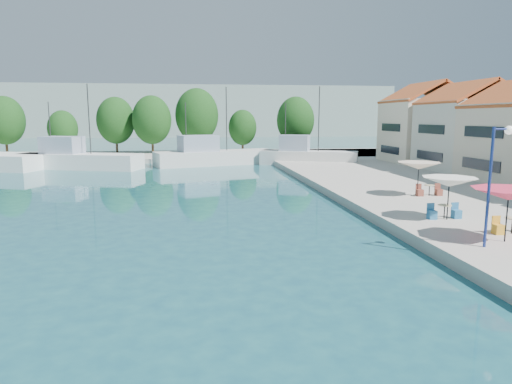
{
  "coord_description": "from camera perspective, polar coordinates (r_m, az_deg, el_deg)",
  "views": [
    {
      "loc": [
        -4.0,
        -2.05,
        5.94
      ],
      "look_at": [
        -0.21,
        26.0,
        1.33
      ],
      "focal_mm": 32.0,
      "sensor_mm": 36.0,
      "label": 1
    }
  ],
  "objects": [
    {
      "name": "umbrella_cream",
      "position": [
        33.35,
        19.68,
        3.11
      ],
      "size": [
        2.96,
        2.96,
        2.34
      ],
      "color": "black",
      "rests_on": "quay_right"
    },
    {
      "name": "tree_07",
      "position": [
        73.24,
        -1.69,
        8.06
      ],
      "size": [
        4.48,
        4.48,
        6.63
      ],
      "color": "#3F2B19",
      "rests_on": "quay_far"
    },
    {
      "name": "hill_east",
      "position": [
        187.3,
        5.96,
        9.22
      ],
      "size": [
        140.0,
        40.0,
        12.0
      ],
      "primitive_type": "cube",
      "color": "gray",
      "rests_on": "ground"
    },
    {
      "name": "umbrella_white",
      "position": [
        25.98,
        23.01,
        1.17
      ],
      "size": [
        2.87,
        2.87,
        2.28
      ],
      "color": "black",
      "rests_on": "quay_right"
    },
    {
      "name": "street_lamp",
      "position": [
        21.13,
        27.92,
        3.13
      ],
      "size": [
        1.03,
        0.39,
        5.03
      ],
      "rotation": [
        0.0,
        0.0,
        0.18
      ],
      "color": "navy",
      "rests_on": "quay_right"
    },
    {
      "name": "cafe_table_01",
      "position": [
        24.43,
        29.35,
        -3.91
      ],
      "size": [
        1.82,
        0.7,
        0.76
      ],
      "color": "black",
      "rests_on": "quay_right"
    },
    {
      "name": "cafe_table_02",
      "position": [
        26.43,
        22.47,
        -2.5
      ],
      "size": [
        1.82,
        0.7,
        0.76
      ],
      "color": "black",
      "rests_on": "quay_right"
    },
    {
      "name": "building_05",
      "position": [
        52.21,
        24.97,
        7.64
      ],
      "size": [
        8.4,
        8.8,
        9.7
      ],
      "color": "beige",
      "rests_on": "quay_right"
    },
    {
      "name": "tree_04",
      "position": [
        74.75,
        -17.14,
        8.54
      ],
      "size": [
        5.79,
        5.79,
        8.58
      ],
      "color": "#3F2B19",
      "rests_on": "quay_far"
    },
    {
      "name": "tree_05",
      "position": [
        71.83,
        -12.9,
        8.78
      ],
      "size": [
        5.89,
        5.89,
        8.73
      ],
      "color": "#3F2B19",
      "rests_on": "quay_far"
    },
    {
      "name": "tree_06",
      "position": [
        72.74,
        -7.4,
        9.48
      ],
      "size": [
        6.7,
        6.7,
        9.92
      ],
      "color": "#3F2B19",
      "rests_on": "quay_far"
    },
    {
      "name": "umbrella_pink",
      "position": [
        22.41,
        29.04,
        -0.28
      ],
      "size": [
        3.15,
        3.15,
        2.34
      ],
      "color": "black",
      "rests_on": "quay_right"
    },
    {
      "name": "trawler_02",
      "position": [
        57.75,
        -21.46,
        3.77
      ],
      "size": [
        14.99,
        8.15,
        10.2
      ],
      "rotation": [
        0.0,
        0.0,
        -0.32
      ],
      "color": "white",
      "rests_on": "ground"
    },
    {
      "name": "hill_west",
      "position": [
        164.14,
        -17.06,
        9.57
      ],
      "size": [
        180.0,
        40.0,
        16.0
      ],
      "primitive_type": "cube",
      "color": "gray",
      "rests_on": "ground"
    },
    {
      "name": "trawler_03",
      "position": [
        58.48,
        -5.43,
        4.43
      ],
      "size": [
        15.83,
        8.47,
        10.2
      ],
      "rotation": [
        0.0,
        0.0,
        0.31
      ],
      "color": "silver",
      "rests_on": "ground"
    },
    {
      "name": "building_06",
      "position": [
        59.99,
        20.34,
        8.25
      ],
      "size": [
        9.0,
        8.8,
        10.2
      ],
      "color": "#F3E0C2",
      "rests_on": "quay_right"
    },
    {
      "name": "tree_03",
      "position": [
        74.82,
        -23.01,
        7.29
      ],
      "size": [
        4.38,
        4.38,
        6.48
      ],
      "color": "#3F2B19",
      "rests_on": "quay_far"
    },
    {
      "name": "trawler_04",
      "position": [
        58.47,
        6.28,
        4.42
      ],
      "size": [
        12.41,
        7.53,
        10.2
      ],
      "rotation": [
        0.0,
        0.0,
        -0.39
      ],
      "color": "silver",
      "rests_on": "ground"
    },
    {
      "name": "tree_08",
      "position": [
        71.92,
        4.96,
        8.92
      ],
      "size": [
        5.82,
        5.82,
        8.62
      ],
      "color": "#3F2B19",
      "rests_on": "quay_far"
    },
    {
      "name": "quay_far",
      "position": [
        69.4,
        -11.01,
        4.42
      ],
      "size": [
        90.0,
        16.0,
        0.6
      ],
      "primitive_type": "cube",
      "color": "#B0AC9F",
      "rests_on": "ground"
    },
    {
      "name": "tree_02",
      "position": [
        78.69,
        -28.93,
        7.84
      ],
      "size": [
        5.82,
        5.82,
        8.61
      ],
      "color": "#3F2B19",
      "rests_on": "quay_far"
    },
    {
      "name": "cafe_table_03",
      "position": [
        33.79,
        20.83,
        0.03
      ],
      "size": [
        1.82,
        0.7,
        0.76
      ],
      "color": "black",
      "rests_on": "quay_right"
    }
  ]
}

